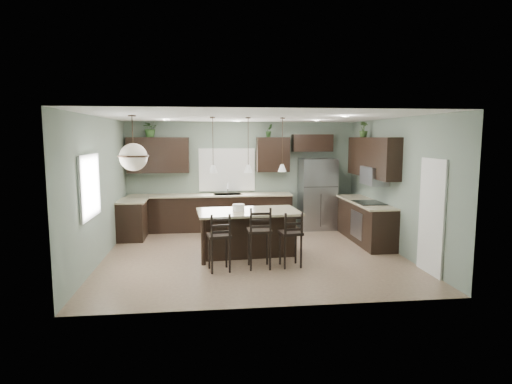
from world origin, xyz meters
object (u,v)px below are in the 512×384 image
object	(u,v)px
bar_stool_left	(219,242)
bar_stool_center	(259,237)
refrigerator	(317,194)
plant_back_left	(150,128)
bar_stool_right	(291,239)
serving_dish	(239,208)
kitchen_island	(248,233)

from	to	relation	value
bar_stool_left	bar_stool_center	size ratio (longest dim) A/B	0.92
refrigerator	bar_stool_center	size ratio (longest dim) A/B	1.60
plant_back_left	bar_stool_right	bearing A→B (deg)	-49.68
serving_dish	plant_back_left	xyz separation A→B (m)	(-2.01, 2.58, 1.64)
bar_stool_right	bar_stool_left	bearing A→B (deg)	178.27
bar_stool_right	plant_back_left	size ratio (longest dim) A/B	2.27
kitchen_island	bar_stool_left	size ratio (longest dim) A/B	1.91
kitchen_island	plant_back_left	size ratio (longest dim) A/B	4.40
refrigerator	bar_stool_left	bearing A→B (deg)	-128.74
refrigerator	bar_stool_right	size ratio (longest dim) A/B	1.75
bar_stool_left	refrigerator	bearing A→B (deg)	43.28
refrigerator	bar_stool_right	xyz separation A→B (m)	(-1.35, -3.22, -0.40)
plant_back_left	bar_stool_center	bearing A→B (deg)	-56.06
refrigerator	bar_stool_left	xyz separation A→B (m)	(-2.67, -3.33, -0.39)
kitchen_island	plant_back_left	distance (m)	4.02
serving_dish	refrigerator	bearing A→B (deg)	46.52
refrigerator	serving_dish	world-z (taller)	refrigerator
refrigerator	kitchen_island	bearing A→B (deg)	-131.02
kitchen_island	bar_stool_left	distance (m)	1.16
kitchen_island	serving_dish	world-z (taller)	serving_dish
kitchen_island	serving_dish	bearing A→B (deg)	180.00
refrigerator	kitchen_island	distance (m)	3.16
kitchen_island	plant_back_left	bearing A→B (deg)	126.48
serving_dish	bar_stool_center	xyz separation A→B (m)	(0.31, -0.87, -0.42)
bar_stool_right	plant_back_left	world-z (taller)	plant_back_left
kitchen_island	plant_back_left	xyz separation A→B (m)	(-2.21, 2.57, 2.17)
bar_stool_center	plant_back_left	bearing A→B (deg)	123.54
kitchen_island	plant_back_left	world-z (taller)	plant_back_left
bar_stool_left	plant_back_left	bearing A→B (deg)	106.16
serving_dish	bar_stool_right	bearing A→B (deg)	-43.29
kitchen_island	bar_stool_center	world-z (taller)	bar_stool_center
kitchen_island	bar_stool_center	xyz separation A→B (m)	(0.11, -0.89, 0.12)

